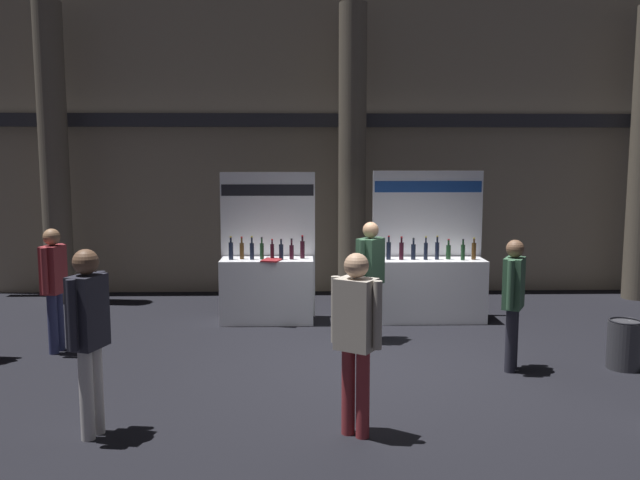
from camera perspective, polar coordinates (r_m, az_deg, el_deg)
The scene contains 10 objects.
ground_plane at distance 7.96m, azimuth 4.88°, elevation -11.16°, with size 29.20×29.20×0.00m, color black.
hall_colonnade at distance 12.03m, azimuth 2.69°, elevation 9.12°, with size 14.60×1.27×5.94m.
exhibitor_booth_0 at distance 9.90m, azimuth -4.80°, elevation -3.95°, with size 1.50×0.74×2.34m.
exhibitor_booth_1 at distance 10.11m, azimuth 9.92°, elevation -3.83°, with size 1.77×0.66×2.36m.
trash_bin at distance 8.52m, azimuth 25.90°, elevation -8.51°, with size 0.39×0.39×0.60m.
visitor_1 at distance 8.90m, azimuth -23.01°, elevation -3.40°, with size 0.25×0.51×1.64m.
visitor_2 at distance 8.75m, azimuth 4.59°, elevation -2.74°, with size 0.42×0.45×1.67m.
visitor_7 at distance 7.82m, azimuth 17.15°, elevation -4.80°, with size 0.35×0.47×1.58m.
visitor_8 at distance 6.02m, azimuth -20.27°, elevation -7.45°, with size 0.31×0.48×1.72m.
visitor_9 at distance 5.69m, azimuth 3.28°, elevation -8.02°, with size 0.44×0.40×1.69m.
Camera 1 is at (-0.84, -7.52, 2.47)m, focal length 35.25 mm.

